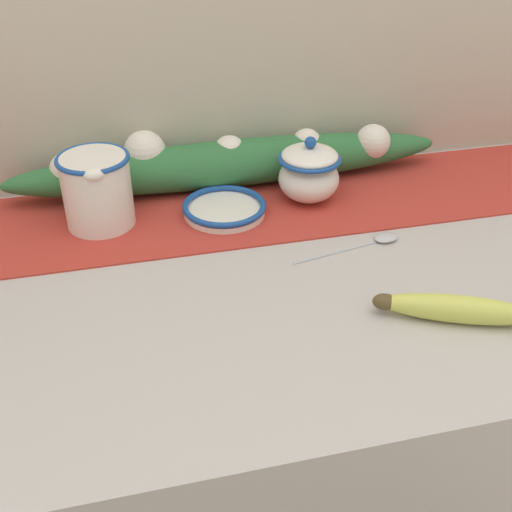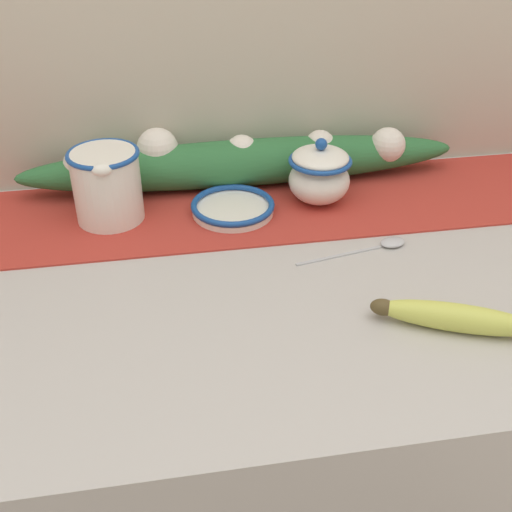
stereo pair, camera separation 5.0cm
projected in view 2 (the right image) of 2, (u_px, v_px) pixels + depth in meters
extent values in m
cube|color=#B7B2AD|center=(269.00, 480.00, 1.19)|extent=(1.48, 0.67, 0.94)
cube|color=#B7AD99|center=(235.00, 25.00, 1.08)|extent=(2.28, 0.04, 2.40)
cube|color=#B23328|center=(250.00, 207.00, 1.09)|extent=(1.36, 0.25, 0.00)
cylinder|color=white|center=(107.00, 186.00, 1.02)|extent=(0.11, 0.11, 0.12)
torus|color=#194793|center=(103.00, 154.00, 0.99)|extent=(0.11, 0.11, 0.01)
torus|color=white|center=(107.00, 163.00, 1.07)|extent=(0.06, 0.01, 0.06)
ellipsoid|color=white|center=(102.00, 169.00, 0.95)|extent=(0.03, 0.02, 0.02)
ellipsoid|color=white|center=(319.00, 181.00, 1.08)|extent=(0.10, 0.10, 0.08)
torus|color=#194793|center=(320.00, 161.00, 1.06)|extent=(0.11, 0.11, 0.01)
ellipsoid|color=white|center=(320.00, 157.00, 1.06)|extent=(0.10, 0.10, 0.03)
sphere|color=#194793|center=(321.00, 144.00, 1.05)|extent=(0.02, 0.02, 0.02)
cylinder|color=white|center=(233.00, 210.00, 1.07)|extent=(0.13, 0.13, 0.01)
torus|color=#194793|center=(233.00, 205.00, 1.06)|extent=(0.14, 0.14, 0.01)
ellipsoid|color=#CCD156|center=(457.00, 318.00, 0.81)|extent=(0.20, 0.11, 0.04)
ellipsoid|color=brown|center=(383.00, 307.00, 0.83)|extent=(0.04, 0.03, 0.02)
cube|color=#B7B7BC|center=(339.00, 256.00, 0.96)|extent=(0.14, 0.03, 0.00)
ellipsoid|color=#B7B7BC|center=(393.00, 242.00, 0.99)|extent=(0.04, 0.04, 0.01)
ellipsoid|color=#2D6B38|center=(242.00, 163.00, 1.14)|extent=(0.78, 0.09, 0.08)
sphere|color=silver|center=(80.00, 164.00, 1.09)|extent=(0.06, 0.06, 0.06)
sphere|color=silver|center=(158.00, 149.00, 1.11)|extent=(0.07, 0.07, 0.07)
sphere|color=silver|center=(242.00, 151.00, 1.13)|extent=(0.06, 0.06, 0.06)
sphere|color=silver|center=(320.00, 145.00, 1.15)|extent=(0.05, 0.05, 0.05)
sphere|color=silver|center=(388.00, 145.00, 1.15)|extent=(0.06, 0.06, 0.06)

